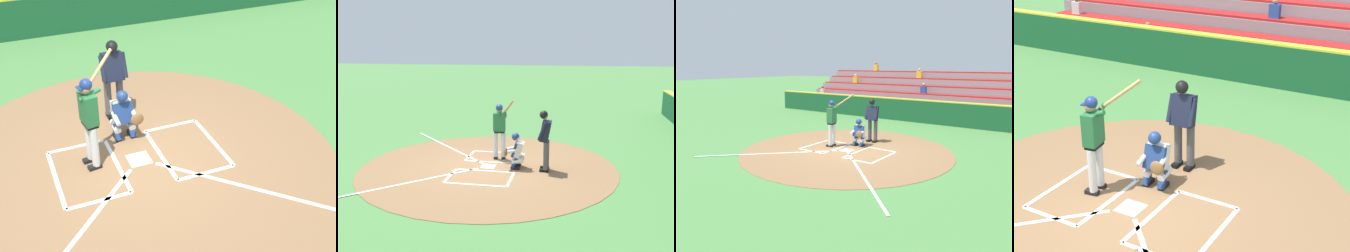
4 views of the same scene
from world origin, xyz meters
The scene contains 9 objects.
ground_plane centered at (0.00, 0.00, 0.00)m, with size 120.00×120.00×0.00m, color #4C8442.
dirt_circle centered at (0.00, 0.00, 0.01)m, with size 8.00×8.00×0.01m, color olive.
home_plate_and_chalk centered at (0.00, 0.88, 0.01)m, with size 7.93×4.91×0.01m.
batter centered at (0.86, -0.19, 1.10)m, with size 0.87×0.83×2.13m.
catcher centered at (0.01, -0.88, 0.59)m, with size 0.60×0.60×1.13m.
plate_umpire centered at (-0.06, -1.78, 1.08)m, with size 0.58×0.41×1.86m.
baseball centered at (-0.74, 0.93, 0.04)m, with size 0.07×0.07×0.07m, color white.
backstop_wall centered at (0.00, -7.50, 0.65)m, with size 22.00×0.36×1.31m.
bleacher_stand centered at (0.01, -11.33, 1.00)m, with size 20.00×5.10×3.45m.
Camera 4 is at (-4.54, 6.22, 4.87)m, focal length 54.75 mm.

